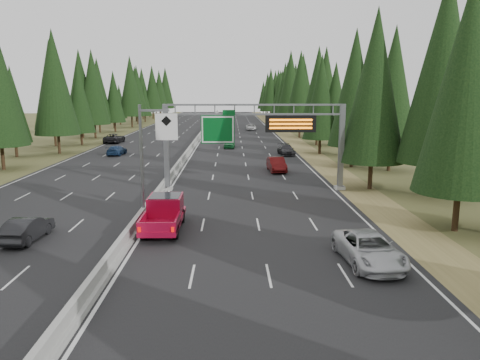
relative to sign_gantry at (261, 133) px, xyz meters
name	(u,v)px	position (x,y,z in m)	size (l,w,h in m)	color
road	(198,141)	(-8.92, 45.12, -5.23)	(32.00, 260.00, 0.08)	black
shoulder_right	(293,141)	(8.88, 45.12, -5.24)	(3.60, 260.00, 0.06)	olive
shoulder_left	(102,141)	(-26.72, 45.12, -5.24)	(3.60, 260.00, 0.06)	#454922
median_barrier	(198,139)	(-8.92, 45.12, -4.85)	(0.70, 260.00, 0.85)	gray
sign_gantry	(261,133)	(0.00, 0.00, 0.00)	(16.75, 0.98, 7.80)	slate
hov_sign_pole	(150,154)	(-8.33, -9.92, -0.54)	(2.80, 0.50, 8.00)	slate
tree_row_right	(318,89)	(13.21, 44.37, 4.27)	(12.06, 245.31, 18.84)	black
tree_row_left	(59,89)	(-30.59, 35.77, 4.18)	(12.09, 244.62, 18.85)	black
silver_minivan	(369,249)	(4.43, -18.84, -4.41)	(2.60, 5.64, 1.57)	silver
red_pickup	(165,211)	(-7.12, -12.04, -4.04)	(2.28, 6.38, 2.08)	black
car_ahead_green	(229,144)	(-2.99, 32.97, -4.49)	(1.65, 4.09, 1.39)	#16632D
car_ahead_dkred	(277,164)	(2.40, 10.12, -4.39)	(1.70, 4.87, 1.60)	#4E0B0B
car_ahead_dkgrey	(286,150)	(5.17, 24.46, -4.47)	(2.02, 4.96, 1.44)	black
car_ahead_white	(251,127)	(2.07, 69.35, -4.48)	(2.34, 5.08, 1.41)	silver
car_ahead_far	(222,123)	(-5.19, 85.01, -4.48)	(1.67, 4.15, 1.41)	black
car_onc_near	(27,229)	(-15.07, -14.54, -4.46)	(1.53, 4.40, 1.45)	black
car_onc_blue	(117,150)	(-19.08, 24.74, -4.50)	(1.93, 4.75, 1.38)	navy
car_onc_white	(173,133)	(-14.52, 53.11, -4.50)	(1.64, 4.07, 1.39)	silver
car_onc_far	(114,138)	(-23.42, 41.22, -4.36)	(2.74, 5.94, 1.65)	black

